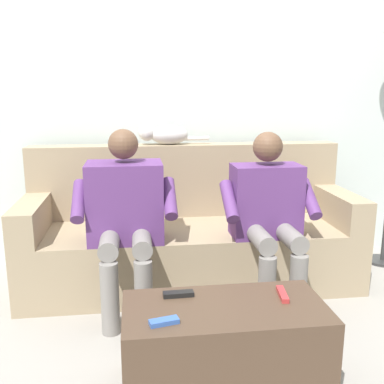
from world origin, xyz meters
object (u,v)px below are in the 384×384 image
at_px(remote_black, 178,294).
at_px(remote_red, 282,294).
at_px(person_left_seated, 269,210).
at_px(cat_on_backrest, 165,134).
at_px(remote_blue, 164,322).
at_px(coffee_table, 224,346).
at_px(couch, 190,235).
at_px(person_right_seated, 125,210).

distance_m(remote_black, remote_red, 0.47).
height_order(person_left_seated, remote_black, person_left_seated).
distance_m(cat_on_backrest, remote_blue, 1.64).
bearing_deg(coffee_table, couch, -90.00).
relative_size(couch, remote_blue, 18.71).
bearing_deg(person_left_seated, cat_on_backrest, -47.20).
relative_size(person_left_seated, person_right_seated, 0.98).
xyz_separation_m(coffee_table, remote_black, (0.19, -0.12, 0.20)).
relative_size(couch, person_left_seated, 2.09).
relative_size(person_right_seated, remote_red, 7.42).
bearing_deg(cat_on_backrest, remote_black, 88.27).
xyz_separation_m(couch, remote_blue, (0.27, 1.29, 0.08)).
distance_m(couch, person_left_seated, 0.64).
relative_size(remote_red, remote_blue, 1.23).
bearing_deg(coffee_table, remote_blue, 23.08).
xyz_separation_m(couch, cat_on_backrest, (0.15, -0.23, 0.67)).
bearing_deg(cat_on_backrest, person_right_seated, 64.44).
bearing_deg(remote_blue, coffee_table, -169.49).
xyz_separation_m(cat_on_backrest, remote_black, (0.04, 1.29, -0.59)).
xyz_separation_m(person_left_seated, remote_black, (0.62, 0.67, -0.19)).
distance_m(couch, cat_on_backrest, 0.73).
relative_size(coffee_table, remote_black, 6.38).
bearing_deg(person_right_seated, remote_red, 132.24).
relative_size(coffee_table, remote_blue, 7.47).
bearing_deg(person_left_seated, remote_blue, 52.16).
bearing_deg(person_left_seated, remote_black, 47.17).
distance_m(person_left_seated, remote_red, 0.77).
height_order(couch, remote_black, couch).
height_order(couch, cat_on_backrest, cat_on_backrest).
bearing_deg(remote_red, remote_blue, -65.08).
height_order(coffee_table, person_right_seated, person_right_seated).
bearing_deg(cat_on_backrest, person_left_seated, 132.80).
xyz_separation_m(person_right_seated, remote_red, (-0.70, 0.77, -0.21)).
bearing_deg(remote_blue, cat_on_backrest, -107.06).
relative_size(person_right_seated, remote_black, 7.81).
height_order(cat_on_backrest, remote_blue, cat_on_backrest).
bearing_deg(remote_black, person_right_seated, -72.96).
bearing_deg(remote_red, cat_on_backrest, -155.20).
xyz_separation_m(couch, remote_black, (0.19, 1.06, 0.08)).
distance_m(remote_black, remote_blue, 0.25).
relative_size(couch, cat_on_backrest, 4.44).
distance_m(person_left_seated, remote_blue, 1.16).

